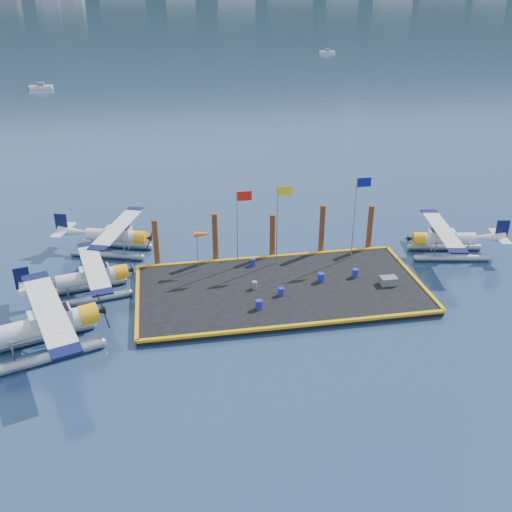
{
  "coord_description": "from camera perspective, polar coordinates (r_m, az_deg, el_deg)",
  "views": [
    {
      "loc": [
        -7.92,
        -34.51,
        20.11
      ],
      "look_at": [
        -1.41,
        2.0,
        2.06
      ],
      "focal_mm": 40.0,
      "sensor_mm": 36.0,
      "label": 1
    }
  ],
  "objects": [
    {
      "name": "ground",
      "position": [
        40.72,
        2.45,
        -3.66
      ],
      "size": [
        4000.0,
        4000.0,
        0.0
      ],
      "primitive_type": "plane",
      "color": "navy",
      "rests_on": "ground"
    },
    {
      "name": "dock",
      "position": [
        40.62,
        2.46,
        -3.42
      ],
      "size": [
        20.0,
        10.0,
        0.4
      ],
      "primitive_type": "cube",
      "color": "black",
      "rests_on": "ground"
    },
    {
      "name": "dock_bumpers",
      "position": [
        40.48,
        2.47,
        -3.06
      ],
      "size": [
        20.25,
        10.25,
        0.18
      ],
      "primitive_type": null,
      "color": "#CE940C",
      "rests_on": "dock"
    },
    {
      "name": "seaplane_a",
      "position": [
        36.05,
        -20.4,
        -6.77
      ],
      "size": [
        9.62,
        10.27,
        3.68
      ],
      "rotation": [
        0.0,
        0.0,
        -1.25
      ],
      "color": "gray",
      "rests_on": "ground"
    },
    {
      "name": "seaplane_b",
      "position": [
        41.28,
        -16.24,
        -2.24
      ],
      "size": [
        7.9,
        8.59,
        3.04
      ],
      "rotation": [
        0.0,
        0.0,
        -1.36
      ],
      "color": "gray",
      "rests_on": "ground"
    },
    {
      "name": "seaplane_c",
      "position": [
        47.29,
        -13.95,
        1.8
      ],
      "size": [
        8.2,
        8.74,
        3.14
      ],
      "rotation": [
        0.0,
        0.0,
        -1.91
      ],
      "color": "gray",
      "rests_on": "ground"
    },
    {
      "name": "seaplane_d",
      "position": [
        47.91,
        18.42,
        1.49
      ],
      "size": [
        7.97,
        8.71,
        3.08
      ],
      "rotation": [
        0.0,
        0.0,
        1.39
      ],
      "color": "gray",
      "rests_on": "ground"
    },
    {
      "name": "drum_0",
      "position": [
        40.23,
        -0.15,
        -2.93
      ],
      "size": [
        0.39,
        0.39,
        0.55
      ],
      "primitive_type": "cylinder",
      "color": "#5C5C61",
      "rests_on": "dock"
    },
    {
      "name": "drum_1",
      "position": [
        39.44,
        2.51,
        -3.57
      ],
      "size": [
        0.41,
        0.41,
        0.57
      ],
      "primitive_type": "cylinder",
      "color": "#1B2299",
      "rests_on": "dock"
    },
    {
      "name": "drum_2",
      "position": [
        41.4,
        6.52,
        -2.14
      ],
      "size": [
        0.47,
        0.47,
        0.66
      ],
      "primitive_type": "cylinder",
      "color": "#1B2299",
      "rests_on": "dock"
    },
    {
      "name": "drum_3",
      "position": [
        37.81,
        0.29,
        -4.88
      ],
      "size": [
        0.47,
        0.47,
        0.66
      ],
      "primitive_type": "cylinder",
      "color": "#1B2299",
      "rests_on": "dock"
    },
    {
      "name": "drum_4",
      "position": [
        42.4,
        9.89,
        -1.69
      ],
      "size": [
        0.45,
        0.45,
        0.63
      ],
      "primitive_type": "cylinder",
      "color": "#1B2299",
      "rests_on": "dock"
    },
    {
      "name": "drum_5",
      "position": [
        43.44,
        -0.31,
        -0.62
      ],
      "size": [
        0.4,
        0.4,
        0.56
      ],
      "primitive_type": "cylinder",
      "color": "#1B2299",
      "rests_on": "dock"
    },
    {
      "name": "crate",
      "position": [
        41.87,
        13.1,
        -2.42
      ],
      "size": [
        1.16,
        0.77,
        0.58
      ],
      "primitive_type": "cube",
      "color": "#5C5C61",
      "rests_on": "dock"
    },
    {
      "name": "flagpole_red",
      "position": [
        41.79,
        -1.63,
        3.86
      ],
      "size": [
        1.14,
        0.08,
        6.0
      ],
      "color": "gray",
      "rests_on": "dock"
    },
    {
      "name": "flagpole_yellow",
      "position": [
        42.26,
        2.4,
        4.27
      ],
      "size": [
        1.14,
        0.08,
        6.2
      ],
      "color": "gray",
      "rests_on": "dock"
    },
    {
      "name": "flagpole_blue",
      "position": [
        43.81,
        10.12,
        4.93
      ],
      "size": [
        1.14,
        0.08,
        6.5
      ],
      "color": "gray",
      "rests_on": "dock"
    },
    {
      "name": "windsock",
      "position": [
        41.97,
        -5.3,
        2.12
      ],
      "size": [
        1.4,
        0.44,
        3.12
      ],
      "color": "gray",
      "rests_on": "dock"
    },
    {
      "name": "piling_0",
      "position": [
        43.83,
        -9.95,
        1.14
      ],
      "size": [
        0.44,
        0.44,
        4.0
      ],
      "primitive_type": "cylinder",
      "color": "#4E2516",
      "rests_on": "ground"
    },
    {
      "name": "piling_1",
      "position": [
        43.96,
        -4.1,
        1.7
      ],
      "size": [
        0.44,
        0.44,
        4.2
      ],
      "primitive_type": "cylinder",
      "color": "#4E2516",
      "rests_on": "ground"
    },
    {
      "name": "piling_2",
      "position": [
        44.67,
        1.65,
        1.89
      ],
      "size": [
        0.44,
        0.44,
        3.8
      ],
      "primitive_type": "cylinder",
      "color": "#4E2516",
      "rests_on": "ground"
    },
    {
      "name": "piling_3",
      "position": [
        45.5,
        6.6,
        2.52
      ],
      "size": [
        0.44,
        0.44,
        4.3
      ],
      "primitive_type": "cylinder",
      "color": "#4E2516",
      "rests_on": "ground"
    },
    {
      "name": "piling_4",
      "position": [
        46.8,
        11.3,
        2.66
      ],
      "size": [
        0.44,
        0.44,
        4.0
      ],
      "primitive_type": "cylinder",
      "color": "#4E2516",
      "rests_on": "ground"
    }
  ]
}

